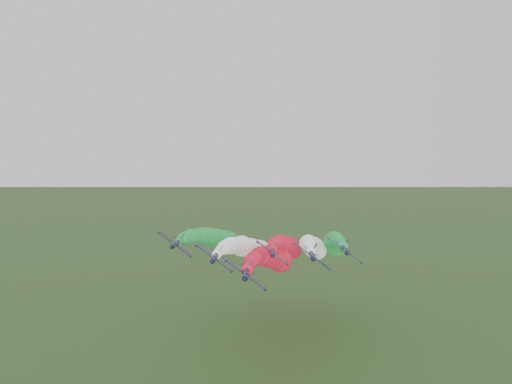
% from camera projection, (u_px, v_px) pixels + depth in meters
% --- Properties ---
extents(jet_lead, '(14.51, 79.00, 18.45)m').
position_uv_depth(jet_lead, '(271.00, 258.00, 144.75)').
color(jet_lead, black).
rests_on(jet_lead, ground).
extents(jet_inner_left, '(14.55, 79.04, 18.50)m').
position_uv_depth(jet_inner_left, '(249.00, 249.00, 155.46)').
color(jet_inner_left, black).
rests_on(jet_inner_left, ground).
extents(jet_inner_right, '(13.86, 78.35, 17.80)m').
position_uv_depth(jet_inner_right, '(313.00, 247.00, 153.34)').
color(jet_inner_right, black).
rests_on(jet_inner_right, ground).
extents(jet_outer_left, '(14.05, 78.54, 17.99)m').
position_uv_depth(jet_outer_left, '(219.00, 240.00, 165.79)').
color(jet_outer_left, black).
rests_on(jet_outer_left, ground).
extents(jet_outer_right, '(14.16, 78.65, 18.11)m').
position_uv_depth(jet_outer_right, '(335.00, 244.00, 160.30)').
color(jet_outer_right, black).
rests_on(jet_outer_right, ground).
extents(jet_trail, '(14.37, 78.86, 18.32)m').
position_uv_depth(jet_trail, '(286.00, 246.00, 171.85)').
color(jet_trail, black).
rests_on(jet_trail, ground).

